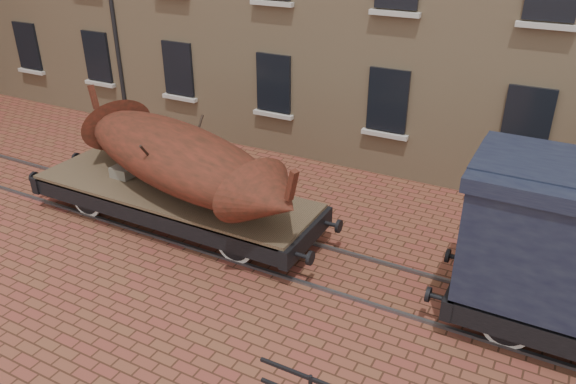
% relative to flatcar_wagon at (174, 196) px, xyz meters
% --- Properties ---
extents(ground, '(90.00, 90.00, 0.00)m').
position_rel_flatcar_wagon_xyz_m(ground, '(2.43, -0.00, -0.74)').
color(ground, brown).
extents(rail_track, '(30.00, 1.52, 0.06)m').
position_rel_flatcar_wagon_xyz_m(rail_track, '(2.43, -0.00, -0.71)').
color(rail_track, '#59595E').
rests_on(rail_track, ground).
extents(flatcar_wagon, '(7.91, 2.14, 1.19)m').
position_rel_flatcar_wagon_xyz_m(flatcar_wagon, '(0.00, 0.00, 0.00)').
color(flatcar_wagon, brown).
rests_on(flatcar_wagon, ground).
extents(iron_boat, '(7.49, 3.94, 1.77)m').
position_rel_flatcar_wagon_xyz_m(iron_boat, '(0.20, -0.00, 1.09)').
color(iron_boat, maroon).
rests_on(iron_boat, flatcar_wagon).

